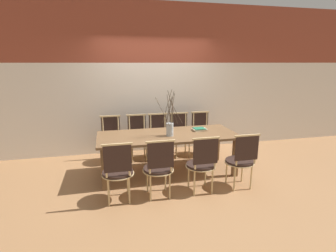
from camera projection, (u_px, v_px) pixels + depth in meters
name	position (u px, v px, depth m)	size (l,w,h in m)	color
ground_plane	(168.00, 172.00, 4.78)	(16.00, 16.00, 0.00)	#9E7047
wall_rear	(153.00, 79.00, 5.72)	(12.00, 0.06, 3.20)	beige
dining_table	(168.00, 139.00, 4.63)	(2.44, 1.01, 0.72)	brown
chair_near_leftend	(118.00, 170.00, 3.67)	(0.46, 0.46, 0.92)	black
chair_near_left	(159.00, 166.00, 3.80)	(0.46, 0.46, 0.92)	black
chair_near_center	(202.00, 162.00, 3.95)	(0.46, 0.46, 0.92)	black
chair_near_right	(241.00, 159.00, 4.09)	(0.46, 0.46, 0.92)	black
chair_far_leftend	(111.00, 138.00, 5.25)	(0.46, 0.46, 0.92)	black
chair_far_left	(138.00, 136.00, 5.37)	(0.46, 0.46, 0.92)	black
chair_far_center	(159.00, 135.00, 5.47)	(0.46, 0.46, 0.92)	black
chair_far_right	(180.00, 133.00, 5.57)	(0.46, 0.46, 0.92)	black
chair_far_rightend	(202.00, 132.00, 5.68)	(0.46, 0.46, 0.92)	black
vase_centerpiece	(170.00, 128.00, 4.49)	(0.45, 0.36, 0.79)	#B2BCC1
book_stack	(199.00, 129.00, 4.87)	(0.26, 0.21, 0.05)	beige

